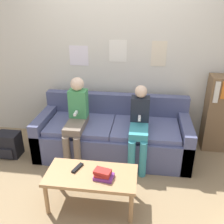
{
  "coord_description": "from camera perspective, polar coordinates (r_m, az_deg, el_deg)",
  "views": [
    {
      "loc": [
        0.4,
        -2.51,
        2.03
      ],
      "look_at": [
        0.0,
        0.41,
        0.69
      ],
      "focal_mm": 40.0,
      "sensor_mm": 36.0,
      "label": 1
    }
  ],
  "objects": [
    {
      "name": "person_right",
      "position": [
        3.2,
        6.24,
        -2.65
      ],
      "size": [
        0.24,
        0.58,
        1.05
      ],
      "color": "teal",
      "rests_on": "ground_plane"
    },
    {
      "name": "couch",
      "position": [
        3.55,
        0.29,
        -5.3
      ],
      "size": [
        2.08,
        0.85,
        0.78
      ],
      "color": "#4C5175",
      "rests_on": "ground_plane"
    },
    {
      "name": "book_stack",
      "position": [
        2.56,
        -2.03,
        -14.11
      ],
      "size": [
        0.21,
        0.16,
        0.1
      ],
      "color": "#7A3389",
      "rests_on": "coffee_table"
    },
    {
      "name": "coffee_table",
      "position": [
        2.67,
        -4.75,
        -14.75
      ],
      "size": [
        0.94,
        0.46,
        0.4
      ],
      "color": "#AD7F51",
      "rests_on": "ground_plane"
    },
    {
      "name": "backpack",
      "position": [
        3.81,
        -22.48,
        -6.91
      ],
      "size": [
        0.3,
        0.26,
        0.35
      ],
      "color": "black",
      "rests_on": "ground_plane"
    },
    {
      "name": "wall_back",
      "position": [
        3.67,
        1.42,
        12.91
      ],
      "size": [
        8.0,
        0.06,
        2.6
      ],
      "color": "beige",
      "rests_on": "ground_plane"
    },
    {
      "name": "bookshelf",
      "position": [
        3.84,
        23.32,
        -0.3
      ],
      "size": [
        0.39,
        0.3,
        1.1
      ],
      "color": "brown",
      "rests_on": "ground_plane"
    },
    {
      "name": "person_left",
      "position": [
        3.3,
        -8.13,
        -1.04
      ],
      "size": [
        0.24,
        0.58,
        1.12
      ],
      "color": "#756656",
      "rests_on": "ground_plane"
    },
    {
      "name": "ground_plane",
      "position": [
        3.26,
        -0.99,
        -14.19
      ],
      "size": [
        10.0,
        10.0,
        0.0
      ],
      "primitive_type": "plane",
      "color": "#937A56"
    },
    {
      "name": "tv_remote",
      "position": [
        2.72,
        -7.9,
        -12.53
      ],
      "size": [
        0.09,
        0.17,
        0.02
      ],
      "rotation": [
        0.0,
        0.0,
        -0.34
      ],
      "color": "black",
      "rests_on": "coffee_table"
    }
  ]
}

